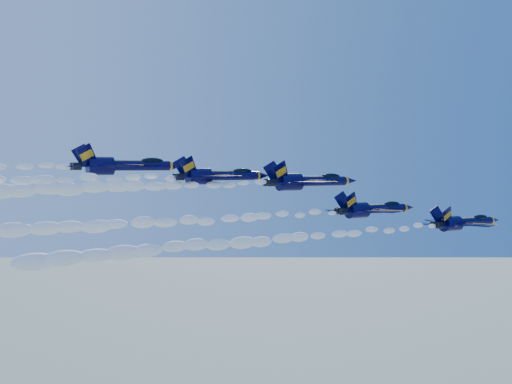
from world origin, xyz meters
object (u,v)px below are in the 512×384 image
jet_fourth (218,176)px  jet_fifth (123,165)px  jet_third (308,181)px  jet_second (373,209)px  jet_lead (464,222)px

jet_fourth → jet_fifth: 14.71m
jet_third → jet_fourth: 15.96m
jet_second → jet_fourth: (-20.75, 12.12, 5.18)m
jet_third → jet_fifth: bearing=162.5°
jet_lead → jet_fourth: 39.25m
jet_second → jet_third: size_ratio=0.84×
jet_third → jet_fifth: 30.03m
jet_third → jet_lead: bearing=-43.9°
jet_lead → jet_fifth: size_ratio=0.84×
jet_second → jet_fourth: size_ratio=0.95×
jet_lead → jet_second: jet_second is taller
jet_second → jet_fourth: 24.59m
jet_fourth → jet_third: bearing=-6.3°
jet_lead → jet_third: size_ratio=0.81×
jet_fourth → jet_fifth: jet_fifth is taller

